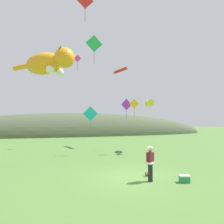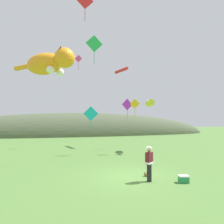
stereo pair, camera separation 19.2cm
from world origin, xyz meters
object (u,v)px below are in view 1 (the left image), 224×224
(kite_spool, at_px, (147,174))
(kite_diamond_teal, at_px, (90,114))
(kite_diamond_pink, at_px, (77,59))
(festival_attendant, at_px, (150,162))
(kite_fish_windsock, at_px, (149,103))
(kite_giant_cat, at_px, (48,63))
(kite_diamond_red, at_px, (85,1))
(picnic_cooler, at_px, (184,179))
(kite_tube_streamer, at_px, (120,70))
(kite_diamond_gold, at_px, (134,104))
(kite_diamond_green, at_px, (94,44))
(kite_diamond_violet, at_px, (126,105))

(kite_spool, relative_size, kite_diamond_teal, 0.10)
(kite_diamond_pink, bearing_deg, festival_attendant, -80.12)
(kite_spool, bearing_deg, kite_fish_windsock, 63.54)
(kite_giant_cat, distance_m, kite_diamond_red, 5.48)
(kite_spool, distance_m, kite_fish_windsock, 10.05)
(kite_fish_windsock, bearing_deg, festival_attendant, -115.24)
(picnic_cooler, bearing_deg, kite_tube_streamer, 85.29)
(kite_tube_streamer, relative_size, kite_diamond_teal, 1.13)
(kite_tube_streamer, height_order, kite_diamond_gold, kite_tube_streamer)
(kite_giant_cat, relative_size, kite_diamond_teal, 2.30)
(kite_tube_streamer, distance_m, kite_diamond_teal, 8.93)
(kite_diamond_red, bearing_deg, kite_diamond_green, 41.53)
(kite_fish_windsock, height_order, kite_diamond_red, kite_diamond_red)
(festival_attendant, xyz_separation_m, kite_fish_windsock, (4.19, 8.89, 3.80))
(kite_diamond_pink, bearing_deg, kite_diamond_red, -91.89)
(kite_spool, distance_m, kite_diamond_red, 12.77)
(kite_tube_streamer, bearing_deg, kite_diamond_pink, 178.85)
(kite_tube_streamer, bearing_deg, kite_diamond_gold, -94.43)
(kite_diamond_red, relative_size, kite_diamond_gold, 1.17)
(kite_fish_windsock, bearing_deg, kite_diamond_pink, 142.58)
(festival_attendant, xyz_separation_m, kite_spool, (0.22, 0.91, -0.85))
(kite_spool, height_order, kite_diamond_violet, kite_diamond_violet)
(kite_spool, xyz_separation_m, kite_diamond_gold, (2.10, 7.12, 4.47))
(festival_attendant, distance_m, kite_diamond_pink, 16.94)
(festival_attendant, distance_m, picnic_cooler, 1.85)
(picnic_cooler, distance_m, kite_diamond_green, 11.37)
(kite_diamond_teal, bearing_deg, kite_tube_streamer, 49.96)
(picnic_cooler, bearing_deg, festival_attendant, 159.30)
(kite_giant_cat, height_order, kite_diamond_red, kite_diamond_red)
(kite_fish_windsock, height_order, kite_tube_streamer, kite_tube_streamer)
(kite_diamond_violet, bearing_deg, kite_diamond_teal, -151.41)
(kite_fish_windsock, xyz_separation_m, kite_diamond_teal, (-5.94, -0.41, -1.10))
(picnic_cooler, relative_size, kite_tube_streamer, 0.22)
(kite_giant_cat, height_order, kite_diamond_green, kite_diamond_green)
(kite_diamond_violet, height_order, kite_diamond_teal, kite_diamond_violet)
(festival_attendant, relative_size, picnic_cooler, 3.16)
(kite_spool, relative_size, kite_giant_cat, 0.04)
(picnic_cooler, xyz_separation_m, kite_diamond_teal, (-3.33, 9.08, 3.47))
(kite_fish_windsock, distance_m, kite_diamond_violet, 2.54)
(kite_diamond_pink, bearing_deg, kite_spool, -78.51)
(kite_diamond_pink, distance_m, kite_diamond_violet, 8.06)
(kite_spool, bearing_deg, kite_diamond_green, 114.25)
(picnic_cooler, xyz_separation_m, kite_diamond_green, (-3.50, 6.26, 8.82))
(kite_diamond_red, bearing_deg, kite_tube_streamer, 58.31)
(festival_attendant, height_order, kite_giant_cat, kite_giant_cat)
(picnic_cooler, bearing_deg, kite_diamond_violet, 85.29)
(kite_giant_cat, height_order, kite_fish_windsock, kite_giant_cat)
(kite_spool, height_order, kite_diamond_pink, kite_diamond_pink)
(kite_diamond_gold, bearing_deg, kite_diamond_green, -150.82)
(kite_giant_cat, distance_m, kite_diamond_green, 4.05)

